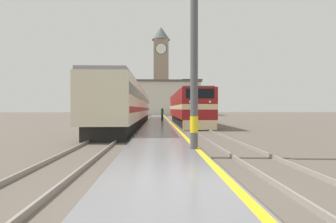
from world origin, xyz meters
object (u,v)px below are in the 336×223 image
(clock_tower, at_px, (161,68))
(person_on_platform, at_px, (162,113))
(passenger_train, at_px, (132,106))
(catenary_mast, at_px, (196,40))
(locomotive_train, at_px, (187,108))

(clock_tower, bearing_deg, person_on_platform, -90.64)
(passenger_train, xyz_separation_m, clock_tower, (4.06, 50.17, 12.22))
(person_on_platform, bearing_deg, catenary_mast, -88.04)
(catenary_mast, height_order, person_on_platform, catenary_mast)
(passenger_train, relative_size, person_on_platform, 20.35)
(person_on_platform, bearing_deg, passenger_train, -148.89)
(passenger_train, xyz_separation_m, catenary_mast, (4.32, -20.94, 2.18))
(catenary_mast, bearing_deg, person_on_platform, 91.96)
(passenger_train, height_order, person_on_platform, passenger_train)
(clock_tower, bearing_deg, catenary_mast, -89.80)
(locomotive_train, xyz_separation_m, person_on_platform, (-2.82, 2.31, -0.69))
(catenary_mast, relative_size, clock_tower, 0.30)
(catenary_mast, xyz_separation_m, person_on_platform, (-0.79, 23.07, -3.10))
(catenary_mast, bearing_deg, passenger_train, 101.65)
(person_on_platform, xyz_separation_m, clock_tower, (0.54, 48.04, 13.14))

